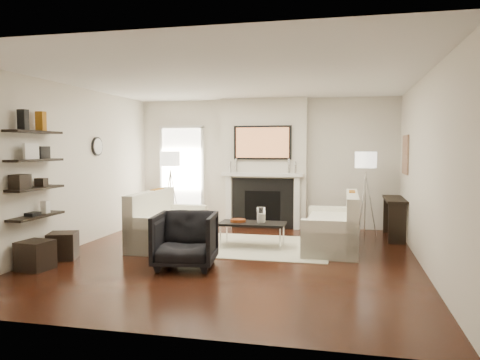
% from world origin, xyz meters
% --- Properties ---
extents(room_envelope, '(6.00, 6.00, 6.00)m').
position_xyz_m(room_envelope, '(0.00, 0.00, 1.35)').
color(room_envelope, black).
rests_on(room_envelope, ground).
extents(chimney_breast, '(1.80, 0.25, 2.70)m').
position_xyz_m(chimney_breast, '(0.00, 2.88, 1.35)').
color(chimney_breast, silver).
rests_on(chimney_breast, floor).
extents(fireplace_surround, '(1.30, 0.02, 1.04)m').
position_xyz_m(fireplace_surround, '(0.00, 2.74, 0.52)').
color(fireplace_surround, black).
rests_on(fireplace_surround, floor).
extents(firebox, '(0.75, 0.02, 0.65)m').
position_xyz_m(firebox, '(0.00, 2.73, 0.45)').
color(firebox, black).
rests_on(firebox, floor).
extents(mantel_pilaster_l, '(0.12, 0.08, 1.10)m').
position_xyz_m(mantel_pilaster_l, '(-0.72, 2.71, 0.55)').
color(mantel_pilaster_l, white).
rests_on(mantel_pilaster_l, floor).
extents(mantel_pilaster_r, '(0.12, 0.08, 1.10)m').
position_xyz_m(mantel_pilaster_r, '(0.72, 2.71, 0.55)').
color(mantel_pilaster_r, white).
rests_on(mantel_pilaster_r, floor).
extents(mantel_shelf, '(1.70, 0.18, 0.07)m').
position_xyz_m(mantel_shelf, '(0.00, 2.69, 1.12)').
color(mantel_shelf, white).
rests_on(mantel_shelf, chimney_breast).
extents(tv_body, '(1.20, 0.06, 0.70)m').
position_xyz_m(tv_body, '(0.00, 2.71, 1.78)').
color(tv_body, black).
rests_on(tv_body, chimney_breast).
extents(tv_screen, '(1.10, 0.00, 0.62)m').
position_xyz_m(tv_screen, '(0.00, 2.68, 1.78)').
color(tv_screen, '#BF723F').
rests_on(tv_screen, tv_body).
extents(candlestick_l_tall, '(0.04, 0.04, 0.30)m').
position_xyz_m(candlestick_l_tall, '(-0.55, 2.70, 1.30)').
color(candlestick_l_tall, silver).
rests_on(candlestick_l_tall, mantel_shelf).
extents(candlestick_l_short, '(0.04, 0.04, 0.24)m').
position_xyz_m(candlestick_l_short, '(-0.68, 2.70, 1.27)').
color(candlestick_l_short, silver).
rests_on(candlestick_l_short, mantel_shelf).
extents(candlestick_r_tall, '(0.04, 0.04, 0.30)m').
position_xyz_m(candlestick_r_tall, '(0.55, 2.70, 1.30)').
color(candlestick_r_tall, silver).
rests_on(candlestick_r_tall, mantel_shelf).
extents(candlestick_r_short, '(0.04, 0.04, 0.24)m').
position_xyz_m(candlestick_r_short, '(0.68, 2.70, 1.27)').
color(candlestick_r_short, silver).
rests_on(candlestick_r_short, mantel_shelf).
extents(hallway_panel, '(0.90, 0.02, 2.10)m').
position_xyz_m(hallway_panel, '(-1.85, 2.98, 1.05)').
color(hallway_panel, white).
rests_on(hallway_panel, floor).
extents(door_trim_l, '(0.06, 0.06, 2.16)m').
position_xyz_m(door_trim_l, '(-2.33, 2.96, 1.05)').
color(door_trim_l, white).
rests_on(door_trim_l, floor).
extents(door_trim_r, '(0.06, 0.06, 2.16)m').
position_xyz_m(door_trim_r, '(-1.37, 2.96, 1.05)').
color(door_trim_r, white).
rests_on(door_trim_r, floor).
extents(door_trim_top, '(1.02, 0.06, 0.06)m').
position_xyz_m(door_trim_top, '(-1.85, 2.96, 2.13)').
color(door_trim_top, white).
rests_on(door_trim_top, wall_back).
extents(rug, '(2.60, 2.00, 0.01)m').
position_xyz_m(rug, '(0.16, 0.89, 0.01)').
color(rug, '#BFB99C').
rests_on(rug, floor).
extents(loveseat_left_base, '(0.85, 1.80, 0.42)m').
position_xyz_m(loveseat_left_base, '(-1.28, 0.69, 0.21)').
color(loveseat_left_base, '#EDE9CF').
rests_on(loveseat_left_base, floor).
extents(loveseat_left_back, '(0.18, 1.80, 0.80)m').
position_xyz_m(loveseat_left_back, '(-1.61, 0.69, 0.53)').
color(loveseat_left_back, '#EDE9CF').
rests_on(loveseat_left_back, floor).
extents(loveseat_left_arm_n, '(0.85, 0.18, 0.60)m').
position_xyz_m(loveseat_left_arm_n, '(-1.28, -0.12, 0.30)').
color(loveseat_left_arm_n, '#EDE9CF').
rests_on(loveseat_left_arm_n, floor).
extents(loveseat_left_arm_s, '(0.85, 0.18, 0.60)m').
position_xyz_m(loveseat_left_arm_s, '(-1.28, 1.50, 0.30)').
color(loveseat_left_arm_s, '#EDE9CF').
rests_on(loveseat_left_arm_s, floor).
extents(loveseat_left_cushion, '(0.63, 1.44, 0.10)m').
position_xyz_m(loveseat_left_cushion, '(-1.23, 0.69, 0.47)').
color(loveseat_left_cushion, '#EDE9CF').
rests_on(loveseat_left_cushion, loveseat_left_base).
extents(pillow_left_orange, '(0.10, 0.42, 0.42)m').
position_xyz_m(pillow_left_orange, '(-1.61, 0.99, 0.73)').
color(pillow_left_orange, '#AC6815').
rests_on(pillow_left_orange, loveseat_left_cushion).
extents(pillow_left_charcoal, '(0.10, 0.40, 0.40)m').
position_xyz_m(pillow_left_charcoal, '(-1.61, 0.39, 0.72)').
color(pillow_left_charcoal, black).
rests_on(pillow_left_charcoal, loveseat_left_cushion).
extents(loveseat_right_base, '(0.85, 1.80, 0.42)m').
position_xyz_m(loveseat_right_base, '(1.46, 1.01, 0.21)').
color(loveseat_right_base, '#EDE9CF').
rests_on(loveseat_right_base, floor).
extents(loveseat_right_back, '(0.18, 1.80, 0.80)m').
position_xyz_m(loveseat_right_back, '(1.79, 1.01, 0.53)').
color(loveseat_right_back, '#EDE9CF').
rests_on(loveseat_right_back, floor).
extents(loveseat_right_arm_n, '(0.85, 0.18, 0.60)m').
position_xyz_m(loveseat_right_arm_n, '(1.46, 0.20, 0.30)').
color(loveseat_right_arm_n, '#EDE9CF').
rests_on(loveseat_right_arm_n, floor).
extents(loveseat_right_arm_s, '(0.85, 0.18, 0.60)m').
position_xyz_m(loveseat_right_arm_s, '(1.46, 1.82, 0.30)').
color(loveseat_right_arm_s, '#EDE9CF').
rests_on(loveseat_right_arm_s, floor).
extents(loveseat_right_cushion, '(0.63, 1.44, 0.10)m').
position_xyz_m(loveseat_right_cushion, '(1.41, 1.01, 0.47)').
color(loveseat_right_cushion, '#EDE9CF').
rests_on(loveseat_right_cushion, loveseat_right_base).
extents(pillow_right_orange, '(0.10, 0.42, 0.42)m').
position_xyz_m(pillow_right_orange, '(1.79, 1.31, 0.73)').
color(pillow_right_orange, '#AC6815').
rests_on(pillow_right_orange, loveseat_right_cushion).
extents(pillow_right_charcoal, '(0.10, 0.40, 0.40)m').
position_xyz_m(pillow_right_charcoal, '(1.79, 0.71, 0.72)').
color(pillow_right_charcoal, black).
rests_on(pillow_right_charcoal, loveseat_right_cushion).
extents(coffee_table, '(1.10, 0.55, 0.04)m').
position_xyz_m(coffee_table, '(0.16, 0.83, 0.40)').
color(coffee_table, black).
rests_on(coffee_table, floor).
extents(coffee_leg_nw, '(0.02, 0.02, 0.38)m').
position_xyz_m(coffee_leg_nw, '(-0.34, 0.61, 0.19)').
color(coffee_leg_nw, silver).
rests_on(coffee_leg_nw, floor).
extents(coffee_leg_ne, '(0.02, 0.02, 0.38)m').
position_xyz_m(coffee_leg_ne, '(0.66, 0.61, 0.19)').
color(coffee_leg_ne, silver).
rests_on(coffee_leg_ne, floor).
extents(coffee_leg_sw, '(0.02, 0.02, 0.38)m').
position_xyz_m(coffee_leg_sw, '(-0.34, 1.05, 0.19)').
color(coffee_leg_sw, silver).
rests_on(coffee_leg_sw, floor).
extents(coffee_leg_se, '(0.02, 0.02, 0.38)m').
position_xyz_m(coffee_leg_se, '(0.66, 1.05, 0.19)').
color(coffee_leg_se, silver).
rests_on(coffee_leg_se, floor).
extents(hurricane_glass, '(0.14, 0.14, 0.25)m').
position_xyz_m(hurricane_glass, '(0.31, 0.83, 0.56)').
color(hurricane_glass, white).
rests_on(hurricane_glass, coffee_table).
extents(hurricane_candle, '(0.11, 0.11, 0.17)m').
position_xyz_m(hurricane_candle, '(0.31, 0.83, 0.50)').
color(hurricane_candle, white).
rests_on(hurricane_candle, coffee_table).
extents(copper_bowl, '(0.26, 0.26, 0.04)m').
position_xyz_m(copper_bowl, '(-0.09, 0.83, 0.45)').
color(copper_bowl, '#9E431A').
rests_on(copper_bowl, coffee_table).
extents(armchair, '(0.92, 0.88, 0.85)m').
position_xyz_m(armchair, '(-0.50, -0.68, 0.43)').
color(armchair, black).
rests_on(armchair, floor).
extents(lamp_left_post, '(0.02, 0.02, 1.20)m').
position_xyz_m(lamp_left_post, '(-1.85, 2.26, 0.60)').
color(lamp_left_post, silver).
rests_on(lamp_left_post, floor).
extents(lamp_left_shade, '(0.40, 0.40, 0.30)m').
position_xyz_m(lamp_left_shade, '(-1.85, 2.26, 1.45)').
color(lamp_left_shade, white).
rests_on(lamp_left_shade, lamp_left_post).
extents(lamp_left_leg_a, '(0.25, 0.02, 1.23)m').
position_xyz_m(lamp_left_leg_a, '(-1.74, 2.26, 0.60)').
color(lamp_left_leg_a, silver).
rests_on(lamp_left_leg_a, floor).
extents(lamp_left_leg_b, '(0.14, 0.22, 1.23)m').
position_xyz_m(lamp_left_leg_b, '(-1.91, 2.36, 0.60)').
color(lamp_left_leg_b, silver).
rests_on(lamp_left_leg_b, floor).
extents(lamp_left_leg_c, '(0.14, 0.22, 1.23)m').
position_xyz_m(lamp_left_leg_c, '(-1.91, 2.17, 0.60)').
color(lamp_left_leg_c, silver).
rests_on(lamp_left_leg_c, floor).
extents(lamp_right_post, '(0.02, 0.02, 1.20)m').
position_xyz_m(lamp_right_post, '(2.05, 2.25, 0.60)').
color(lamp_right_post, silver).
rests_on(lamp_right_post, floor).
extents(lamp_right_shade, '(0.40, 0.40, 0.30)m').
position_xyz_m(lamp_right_shade, '(2.05, 2.25, 1.45)').
color(lamp_right_shade, white).
rests_on(lamp_right_shade, lamp_right_post).
extents(lamp_right_leg_a, '(0.25, 0.02, 1.23)m').
position_xyz_m(lamp_right_leg_a, '(2.16, 2.25, 0.60)').
color(lamp_right_leg_a, silver).
rests_on(lamp_right_leg_a, floor).
extents(lamp_right_leg_b, '(0.14, 0.22, 1.23)m').
position_xyz_m(lamp_right_leg_b, '(2.00, 2.35, 0.60)').
color(lamp_right_leg_b, silver).
rests_on(lamp_right_leg_b, floor).
extents(lamp_right_leg_c, '(0.14, 0.22, 1.23)m').
position_xyz_m(lamp_right_leg_c, '(1.99, 2.16, 0.60)').
color(lamp_right_leg_c, silver).
rests_on(lamp_right_leg_c, floor).
extents(console_top, '(0.35, 1.20, 0.04)m').
position_xyz_m(console_top, '(2.57, 2.15, 0.73)').
color(console_top, black).
rests_on(console_top, floor).
extents(console_leg_n, '(0.30, 0.04, 0.71)m').
position_xyz_m(console_leg_n, '(2.57, 1.60, 0.35)').
color(console_leg_n, black).
rests_on(console_leg_n, floor).
extents(console_leg_s, '(0.30, 0.04, 0.71)m').
position_xyz_m(console_leg_s, '(2.57, 2.70, 0.35)').
color(console_leg_s, black).
rests_on(console_leg_s, floor).
extents(wall_art, '(0.03, 0.70, 0.70)m').
position_xyz_m(wall_art, '(2.73, 2.05, 1.55)').
color(wall_art, '#9A6D4D').
rests_on(wall_art, wall_right).
extents(shelf_bottom, '(0.25, 1.00, 0.03)m').
position_xyz_m(shelf_bottom, '(-2.62, -1.00, 0.70)').
color(shelf_bottom, black).
rests_on(shelf_bottom, wall_left).
extents(shelf_lower, '(0.25, 1.00, 0.04)m').
position_xyz_m(shelf_lower, '(-2.62, -1.00, 1.10)').
color(shelf_lower, black).
rests_on(shelf_lower, wall_left).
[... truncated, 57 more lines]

